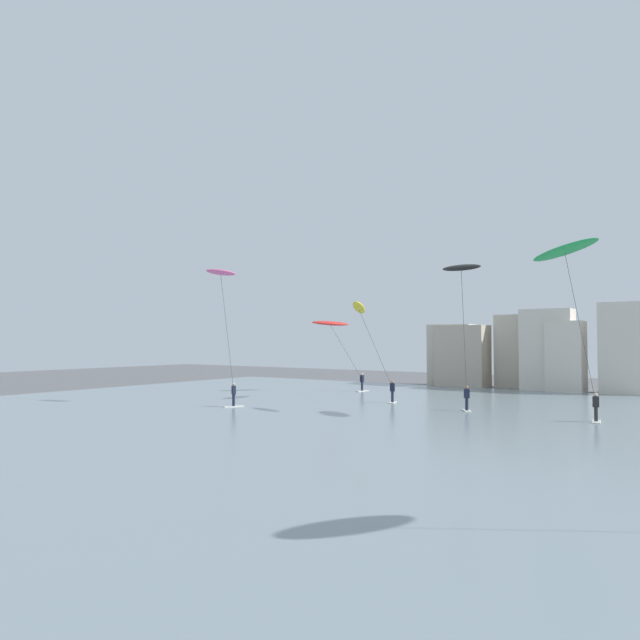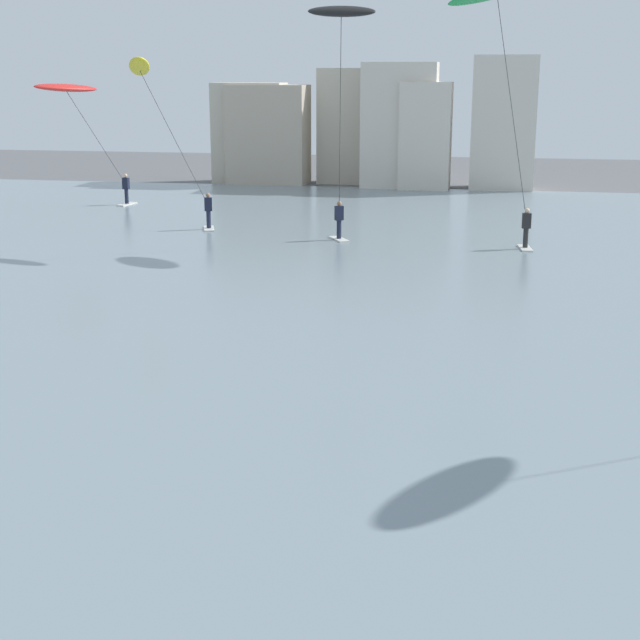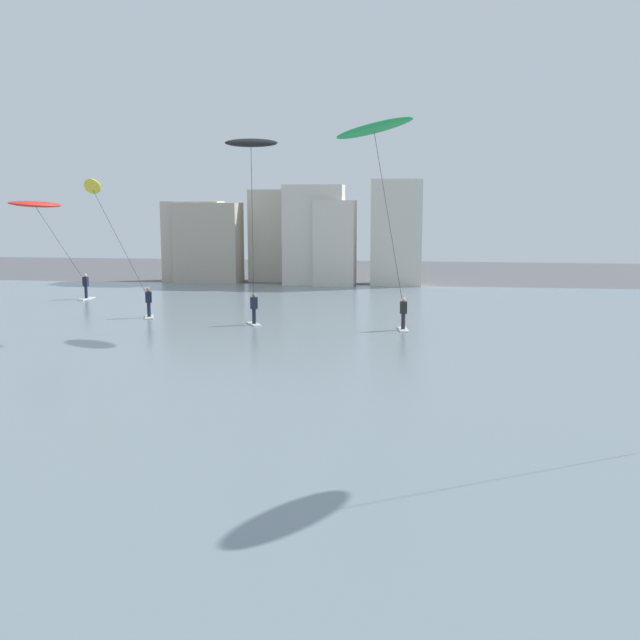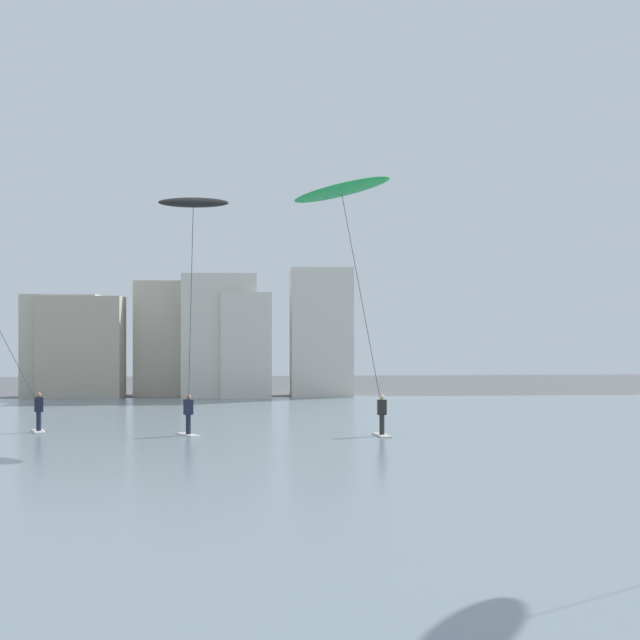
{
  "view_description": "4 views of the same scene",
  "coord_description": "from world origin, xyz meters",
  "px_view_note": "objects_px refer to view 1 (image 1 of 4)",
  "views": [
    {
      "loc": [
        6.55,
        2.62,
        4.65
      ],
      "look_at": [
        -2.89,
        16.13,
        5.26
      ],
      "focal_mm": 31.8,
      "sensor_mm": 36.0,
      "label": 1
    },
    {
      "loc": [
        -0.49,
        -0.14,
        7.01
      ],
      "look_at": [
        -3.06,
        13.85,
        3.19
      ],
      "focal_mm": 51.99,
      "sensor_mm": 36.0,
      "label": 2
    },
    {
      "loc": [
        1.56,
        -0.34,
        6.69
      ],
      "look_at": [
        0.18,
        10.64,
        4.9
      ],
      "focal_mm": 43.04,
      "sensor_mm": 36.0,
      "label": 3
    },
    {
      "loc": [
        -4.2,
        1.25,
        4.65
      ],
      "look_at": [
        -3.42,
        11.66,
        4.67
      ],
      "focal_mm": 51.49,
      "sensor_mm": 36.0,
      "label": 4
    }
  ],
  "objects_px": {
    "kitesurfer_yellow": "(363,317)",
    "kitesurfer_red": "(333,328)",
    "kitesurfer_black": "(462,283)",
    "kitesurfer_pink": "(222,289)",
    "kitesurfer_green": "(567,260)"
  },
  "relations": [
    {
      "from": "kitesurfer_red",
      "to": "kitesurfer_black",
      "type": "bearing_deg",
      "value": -28.02
    },
    {
      "from": "kitesurfer_yellow",
      "to": "kitesurfer_red",
      "type": "distance_m",
      "value": 7.52
    },
    {
      "from": "kitesurfer_yellow",
      "to": "kitesurfer_green",
      "type": "distance_m",
      "value": 15.7
    },
    {
      "from": "kitesurfer_black",
      "to": "kitesurfer_yellow",
      "type": "relative_size",
      "value": 1.23
    },
    {
      "from": "kitesurfer_red",
      "to": "kitesurfer_green",
      "type": "bearing_deg",
      "value": -18.44
    },
    {
      "from": "kitesurfer_black",
      "to": "kitesurfer_red",
      "type": "xyz_separation_m",
      "value": [
        -15.13,
        8.05,
        -2.47
      ]
    },
    {
      "from": "kitesurfer_green",
      "to": "kitesurfer_pink",
      "type": "bearing_deg",
      "value": -164.78
    },
    {
      "from": "kitesurfer_red",
      "to": "kitesurfer_yellow",
      "type": "bearing_deg",
      "value": -38.49
    },
    {
      "from": "kitesurfer_yellow",
      "to": "kitesurfer_red",
      "type": "bearing_deg",
      "value": 141.51
    },
    {
      "from": "kitesurfer_black",
      "to": "kitesurfer_red",
      "type": "distance_m",
      "value": 17.31
    },
    {
      "from": "kitesurfer_pink",
      "to": "kitesurfer_black",
      "type": "bearing_deg",
      "value": 17.25
    },
    {
      "from": "kitesurfer_black",
      "to": "kitesurfer_yellow",
      "type": "height_order",
      "value": "kitesurfer_black"
    },
    {
      "from": "kitesurfer_yellow",
      "to": "kitesurfer_black",
      "type": "bearing_deg",
      "value": -20.09
    },
    {
      "from": "kitesurfer_pink",
      "to": "kitesurfer_yellow",
      "type": "bearing_deg",
      "value": 51.11
    },
    {
      "from": "kitesurfer_black",
      "to": "kitesurfer_pink",
      "type": "relative_size",
      "value": 0.96
    }
  ]
}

